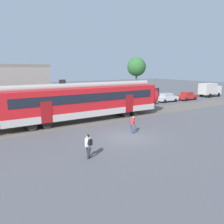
{
  "coord_description": "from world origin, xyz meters",
  "views": [
    {
      "loc": [
        -11.01,
        -14.61,
        5.9
      ],
      "look_at": [
        0.52,
        3.37,
        1.6
      ],
      "focal_mm": 35.0,
      "sensor_mm": 36.0,
      "label": 1
    }
  ],
  "objects": [
    {
      "name": "pedestrian_red",
      "position": [
        1.02,
        0.63,
        0.96
      ],
      "size": [
        0.46,
        0.7,
        1.67
      ],
      "color": "navy",
      "rests_on": "ground"
    },
    {
      "name": "commuter_train",
      "position": [
        -8.82,
        7.48,
        2.25
      ],
      "size": [
        38.05,
        3.07,
        4.73
      ],
      "color": "#B7B2AD",
      "rests_on": "ground"
    },
    {
      "name": "parked_car_red",
      "position": [
        22.96,
        12.1,
        0.78
      ],
      "size": [
        4.03,
        1.81,
        1.54
      ],
      "color": "#B22323",
      "rests_on": "ground"
    },
    {
      "name": "pedestrian_white",
      "position": [
        -4.96,
        -2.3,
        0.99
      ],
      "size": [
        0.53,
        0.71,
        1.67
      ],
      "color": "#28282D",
      "rests_on": "ground"
    },
    {
      "name": "parked_car_silver",
      "position": [
        17.98,
        12.48,
        0.78
      ],
      "size": [
        4.08,
        1.91,
        1.54
      ],
      "color": "#B7BABF",
      "rests_on": "ground"
    },
    {
      "name": "street_tree_right",
      "position": [
        14.61,
        17.08,
        6.1
      ],
      "size": [
        3.4,
        3.4,
        7.84
      ],
      "color": "brown",
      "rests_on": "ground"
    },
    {
      "name": "ground_plane",
      "position": [
        0.0,
        0.0,
        0.0
      ],
      "size": [
        160.0,
        160.0,
        0.0
      ],
      "primitive_type": "plane",
      "color": "#515156"
    },
    {
      "name": "parked_car_tan",
      "position": [
        12.78,
        12.36,
        0.78
      ],
      "size": [
        4.06,
        1.87,
        1.54
      ],
      "color": "tan",
      "rests_on": "ground"
    },
    {
      "name": "box_truck",
      "position": [
        30.8,
        12.73,
        1.57
      ],
      "size": [
        5.27,
        2.15,
        2.82
      ],
      "color": "beige",
      "rests_on": "ground"
    }
  ]
}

